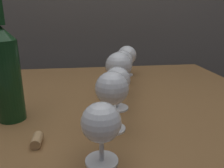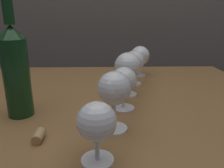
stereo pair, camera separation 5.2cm
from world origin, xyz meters
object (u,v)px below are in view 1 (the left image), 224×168
wine_glass_pinot (117,82)px  wine_glass_chardonnay (119,66)px  wine_glass_port (127,56)px  wine_glass_white (112,89)px  wine_bottle (6,72)px  wine_glass_amber (101,124)px  cork (37,140)px  wine_glass_rose (122,62)px

wine_glass_pinot → wine_glass_chardonnay: bearing=79.1°
wine_glass_pinot → wine_glass_port: wine_glass_port is taller
wine_glass_white → wine_bottle: (-0.26, 0.09, 0.03)m
wine_glass_amber → wine_glass_chardonnay: wine_glass_chardonnay is taller
wine_glass_port → wine_bottle: wine_bottle is taller
wine_glass_amber → wine_bottle: wine_bottle is taller
wine_bottle → cork: bearing=-57.6°
wine_glass_chardonnay → wine_glass_port: size_ratio=1.11×
wine_glass_white → wine_glass_chardonnay: wine_glass_chardonnay is taller
wine_glass_rose → wine_bottle: size_ratio=0.42×
wine_glass_amber → wine_glass_chardonnay: 0.38m
wine_glass_white → wine_glass_amber: bearing=-106.4°
wine_glass_chardonnay → cork: 0.37m
wine_glass_amber → wine_glass_pinot: size_ratio=0.96×
wine_glass_amber → cork: size_ratio=2.90×
wine_glass_white → wine_glass_chardonnay: bearing=77.2°
wine_glass_pinot → cork: wine_glass_pinot is taller
wine_glass_pinot → wine_glass_rose: 0.25m
wine_bottle → cork: wine_bottle is taller
wine_glass_chardonnay → wine_bottle: size_ratio=0.46×
wine_glass_white → wine_glass_port: 0.50m
wine_glass_pinot → wine_glass_port: (0.10, 0.36, 0.00)m
wine_glass_amber → wine_glass_white: bearing=73.6°
wine_glass_rose → cork: wine_glass_rose is taller
wine_glass_white → wine_glass_pinot: bearing=75.4°
wine_glass_pinot → wine_bottle: 0.29m
wine_glass_pinot → wine_bottle: wine_bottle is taller
wine_glass_white → wine_glass_port: bearing=74.8°
wine_glass_white → wine_glass_port: (0.13, 0.48, -0.02)m
wine_glass_pinot → cork: bearing=-140.2°
wine_glass_pinot → wine_glass_port: bearing=74.6°
wine_glass_rose → wine_glass_port: 0.13m
wine_glass_pinot → cork: 0.27m
wine_glass_amber → wine_glass_chardonnay: bearing=76.0°
wine_glass_white → wine_bottle: size_ratio=0.46×
wine_glass_white → wine_glass_rose: (0.09, 0.36, -0.02)m
wine_glass_amber → wine_glass_port: wine_glass_port is taller
wine_glass_pinot → wine_glass_chardonnay: size_ratio=0.86×
wine_glass_rose → wine_glass_white: bearing=-103.8°
wine_glass_amber → wine_glass_white: 0.13m
wine_glass_pinot → wine_glass_rose: (0.06, 0.24, 0.00)m
wine_glass_chardonnay → wine_bottle: wine_bottle is taller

